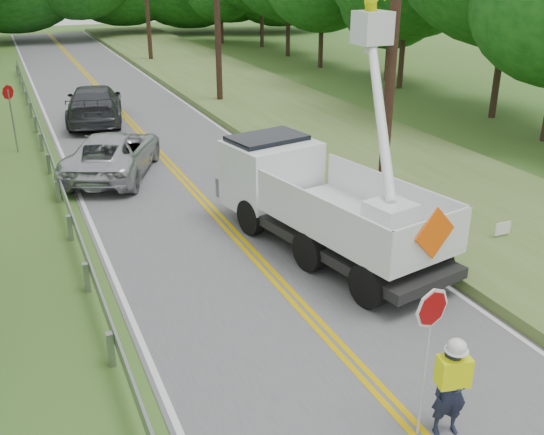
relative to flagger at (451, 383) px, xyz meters
name	(u,v)px	position (x,y,z in m)	size (l,w,h in m)	color
road	(179,175)	(-0.40, 13.88, -0.94)	(7.20, 96.00, 0.03)	#545457
guardrail	(53,167)	(-4.42, 14.79, -0.40)	(0.18, 48.00, 0.77)	gray
utility_poles	(276,6)	(4.60, 16.90, 4.32)	(1.60, 43.30, 10.00)	black
tall_grass_verge	(356,148)	(6.70, 13.88, -0.80)	(7.00, 96.00, 0.30)	#4D6727
flagger	(451,383)	(0.00, 0.00, 0.00)	(1.07, 0.50, 2.61)	#191E33
bucket_truck	(310,181)	(1.44, 7.60, 0.61)	(4.70, 7.29, 6.82)	black
suv_silver	(113,153)	(-2.42, 14.87, -0.18)	(2.49, 5.39, 1.50)	#BABCC2
suv_darkgrey	(95,104)	(-1.83, 22.68, -0.09)	(2.36, 5.80, 1.68)	#393B3F
stop_sign_permanent	(11,108)	(-5.39, 19.11, 0.78)	(0.42, 0.40, 2.60)	gray
yard_sign	(503,229)	(5.68, 4.92, -0.45)	(0.48, 0.03, 0.70)	white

